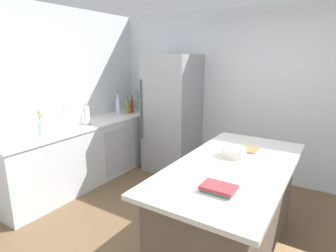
# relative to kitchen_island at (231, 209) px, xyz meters

# --- Properties ---
(wall_rear) EXTENTS (6.00, 0.10, 2.60)m
(wall_rear) POSITION_rel_kitchen_island_xyz_m (-0.38, 1.96, 0.83)
(wall_rear) COLOR silver
(wall_rear) RESTS_ON ground_plane
(wall_left) EXTENTS (0.10, 6.00, 2.60)m
(wall_left) POSITION_rel_kitchen_island_xyz_m (-2.83, -0.29, 0.83)
(wall_left) COLOR silver
(wall_left) RESTS_ON ground_plane
(counter_run_left) EXTENTS (0.67, 2.80, 0.91)m
(counter_run_left) POSITION_rel_kitchen_island_xyz_m (-2.46, 0.42, -0.02)
(counter_run_left) COLOR silver
(counter_run_left) RESTS_ON ground_plane
(kitchen_island) EXTENTS (0.97, 1.99, 0.93)m
(kitchen_island) POSITION_rel_kitchen_island_xyz_m (0.00, 0.00, 0.00)
(kitchen_island) COLOR brown
(kitchen_island) RESTS_ON ground_plane
(refrigerator) EXTENTS (0.78, 0.79, 1.93)m
(refrigerator) POSITION_rel_kitchen_island_xyz_m (-1.59, 1.53, 0.49)
(refrigerator) COLOR #93969B
(refrigerator) RESTS_ON ground_plane
(sink_faucet) EXTENTS (0.15, 0.05, 0.30)m
(sink_faucet) POSITION_rel_kitchen_island_xyz_m (-2.50, 0.10, 0.59)
(sink_faucet) COLOR silver
(sink_faucet) RESTS_ON counter_run_left
(flower_vase) EXTENTS (0.09, 0.09, 0.32)m
(flower_vase) POSITION_rel_kitchen_island_xyz_m (-2.45, -0.31, 0.54)
(flower_vase) COLOR silver
(flower_vase) RESTS_ON counter_run_left
(paper_towel_roll) EXTENTS (0.14, 0.14, 0.31)m
(paper_towel_roll) POSITION_rel_kitchen_island_xyz_m (-2.40, 0.39, 0.57)
(paper_towel_roll) COLOR gray
(paper_towel_roll) RESTS_ON counter_run_left
(whiskey_bottle) EXTENTS (0.09, 0.09, 0.31)m
(whiskey_bottle) POSITION_rel_kitchen_island_xyz_m (-2.42, 1.71, 0.56)
(whiskey_bottle) COLOR brown
(whiskey_bottle) RESTS_ON counter_run_left
(gin_bottle) EXTENTS (0.08, 0.08, 0.36)m
(gin_bottle) POSITION_rel_kitchen_island_xyz_m (-2.40, 1.62, 0.58)
(gin_bottle) COLOR #8CB79E
(gin_bottle) RESTS_ON counter_run_left
(vinegar_bottle) EXTENTS (0.05, 0.05, 0.31)m
(vinegar_bottle) POSITION_rel_kitchen_island_xyz_m (-2.44, 1.51, 0.56)
(vinegar_bottle) COLOR #994C23
(vinegar_bottle) RESTS_ON counter_run_left
(hot_sauce_bottle) EXTENTS (0.05, 0.05, 0.23)m
(hot_sauce_bottle) POSITION_rel_kitchen_island_xyz_m (-2.39, 1.43, 0.53)
(hot_sauce_bottle) COLOR red
(hot_sauce_bottle) RESTS_ON counter_run_left
(olive_oil_bottle) EXTENTS (0.06, 0.06, 0.31)m
(olive_oil_bottle) POSITION_rel_kitchen_island_xyz_m (-2.41, 1.33, 0.57)
(olive_oil_bottle) COLOR olive
(olive_oil_bottle) RESTS_ON counter_run_left
(soda_bottle) EXTENTS (0.07, 0.07, 0.37)m
(soda_bottle) POSITION_rel_kitchen_island_xyz_m (-2.53, 1.23, 0.58)
(soda_bottle) COLOR silver
(soda_bottle) RESTS_ON counter_run_left
(cookbook_stack) EXTENTS (0.25, 0.18, 0.05)m
(cookbook_stack) POSITION_rel_kitchen_island_xyz_m (0.08, -0.57, 0.48)
(cookbook_stack) COLOR #4C7F60
(cookbook_stack) RESTS_ON kitchen_island
(mixing_bowl) EXTENTS (0.25, 0.25, 0.09)m
(mixing_bowl) POSITION_rel_kitchen_island_xyz_m (-0.07, 0.20, 0.50)
(mixing_bowl) COLOR silver
(mixing_bowl) RESTS_ON kitchen_island
(cutting_board) EXTENTS (0.33, 0.21, 0.02)m
(cutting_board) POSITION_rel_kitchen_island_xyz_m (-0.07, 0.46, 0.47)
(cutting_board) COLOR #9E7042
(cutting_board) RESTS_ON kitchen_island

